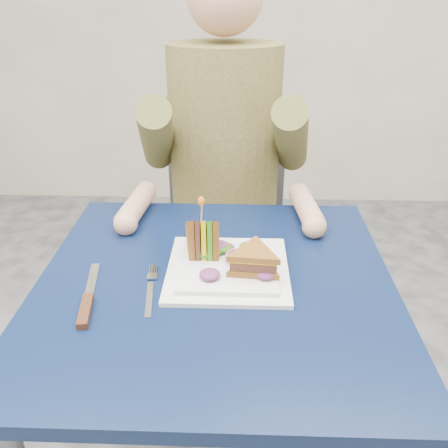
{
  "coord_description": "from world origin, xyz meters",
  "views": [
    {
      "loc": [
        0.05,
        -0.82,
        1.3
      ],
      "look_at": [
        0.02,
        0.09,
        0.82
      ],
      "focal_mm": 38.0,
      "sensor_mm": 36.0,
      "label": 1
    }
  ],
  "objects_px": {
    "table": "(216,311)",
    "knife": "(87,305)",
    "diner": "(225,120)",
    "fork": "(150,291)",
    "plate": "(228,268)",
    "sandwich_upright": "(202,239)",
    "chair": "(226,214)",
    "sandwich_flat": "(254,260)"
  },
  "relations": [
    {
      "from": "plate",
      "to": "sandwich_flat",
      "type": "bearing_deg",
      "value": -24.44
    },
    {
      "from": "knife",
      "to": "table",
      "type": "bearing_deg",
      "value": 21.98
    },
    {
      "from": "chair",
      "to": "sandwich_flat",
      "type": "height_order",
      "value": "chair"
    },
    {
      "from": "table",
      "to": "knife",
      "type": "relative_size",
      "value": 3.39
    },
    {
      "from": "chair",
      "to": "plate",
      "type": "bearing_deg",
      "value": -87.76
    },
    {
      "from": "fork",
      "to": "chair",
      "type": "bearing_deg",
      "value": 79.96
    },
    {
      "from": "plate",
      "to": "fork",
      "type": "xyz_separation_m",
      "value": [
        -0.16,
        -0.08,
        -0.01
      ]
    },
    {
      "from": "fork",
      "to": "knife",
      "type": "relative_size",
      "value": 0.81
    },
    {
      "from": "diner",
      "to": "plate",
      "type": "distance_m",
      "value": 0.57
    },
    {
      "from": "table",
      "to": "chair",
      "type": "height_order",
      "value": "chair"
    },
    {
      "from": "fork",
      "to": "sandwich_upright",
      "type": "bearing_deg",
      "value": 52.04
    },
    {
      "from": "chair",
      "to": "fork",
      "type": "height_order",
      "value": "chair"
    },
    {
      "from": "plate",
      "to": "sandwich_upright",
      "type": "xyz_separation_m",
      "value": [
        -0.06,
        0.04,
        0.05
      ]
    },
    {
      "from": "sandwich_upright",
      "to": "knife",
      "type": "xyz_separation_m",
      "value": [
        -0.21,
        -0.18,
        -0.05
      ]
    },
    {
      "from": "chair",
      "to": "sandwich_flat",
      "type": "relative_size",
      "value": 6.84
    },
    {
      "from": "sandwich_flat",
      "to": "sandwich_upright",
      "type": "distance_m",
      "value": 0.13
    },
    {
      "from": "sandwich_flat",
      "to": "knife",
      "type": "relative_size",
      "value": 0.62
    },
    {
      "from": "diner",
      "to": "fork",
      "type": "relative_size",
      "value": 4.15
    },
    {
      "from": "diner",
      "to": "fork",
      "type": "xyz_separation_m",
      "value": [
        -0.13,
        -0.62,
        -0.18
      ]
    },
    {
      "from": "plate",
      "to": "knife",
      "type": "distance_m",
      "value": 0.3
    },
    {
      "from": "table",
      "to": "sandwich_upright",
      "type": "xyz_separation_m",
      "value": [
        -0.03,
        0.08,
        0.13
      ]
    },
    {
      "from": "table",
      "to": "knife",
      "type": "height_order",
      "value": "knife"
    },
    {
      "from": "diner",
      "to": "plate",
      "type": "xyz_separation_m",
      "value": [
        0.03,
        -0.54,
        -0.18
      ]
    },
    {
      "from": "plate",
      "to": "sandwich_flat",
      "type": "height_order",
      "value": "sandwich_flat"
    },
    {
      "from": "table",
      "to": "plate",
      "type": "height_order",
      "value": "plate"
    },
    {
      "from": "sandwich_upright",
      "to": "knife",
      "type": "relative_size",
      "value": 0.67
    },
    {
      "from": "knife",
      "to": "diner",
      "type": "bearing_deg",
      "value": 70.12
    },
    {
      "from": "chair",
      "to": "fork",
      "type": "bearing_deg",
      "value": -100.04
    },
    {
      "from": "plate",
      "to": "knife",
      "type": "bearing_deg",
      "value": -153.6
    },
    {
      "from": "table",
      "to": "diner",
      "type": "xyz_separation_m",
      "value": [
        -0.0,
        0.58,
        0.26
      ]
    },
    {
      "from": "chair",
      "to": "diner",
      "type": "xyz_separation_m",
      "value": [
        -0.0,
        -0.11,
        0.37
      ]
    },
    {
      "from": "plate",
      "to": "sandwich_upright",
      "type": "bearing_deg",
      "value": 142.21
    },
    {
      "from": "table",
      "to": "sandwich_upright",
      "type": "distance_m",
      "value": 0.16
    },
    {
      "from": "fork",
      "to": "knife",
      "type": "distance_m",
      "value": 0.13
    },
    {
      "from": "plate",
      "to": "sandwich_upright",
      "type": "relative_size",
      "value": 1.75
    },
    {
      "from": "diner",
      "to": "sandwich_flat",
      "type": "distance_m",
      "value": 0.59
    },
    {
      "from": "diner",
      "to": "plate",
      "type": "bearing_deg",
      "value": -87.29
    },
    {
      "from": "knife",
      "to": "sandwich_upright",
      "type": "bearing_deg",
      "value": 40.22
    },
    {
      "from": "diner",
      "to": "sandwich_upright",
      "type": "bearing_deg",
      "value": -93.75
    },
    {
      "from": "sandwich_flat",
      "to": "fork",
      "type": "distance_m",
      "value": 0.22
    },
    {
      "from": "diner",
      "to": "knife",
      "type": "height_order",
      "value": "diner"
    },
    {
      "from": "diner",
      "to": "fork",
      "type": "bearing_deg",
      "value": -101.81
    }
  ]
}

